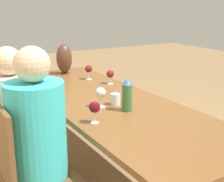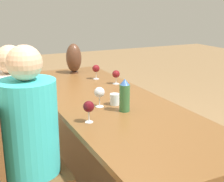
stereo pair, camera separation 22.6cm
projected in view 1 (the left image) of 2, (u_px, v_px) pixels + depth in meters
The scene contains 13 objects.
ground_plane at pixel (105, 177), 2.80m from camera, with size 14.00×14.00×0.00m, color olive.
dining_table at pixel (105, 107), 2.62m from camera, with size 2.65×0.90×0.73m.
water_bottle at pixel (127, 95), 2.30m from camera, with size 0.08×0.08×0.25m.
water_tumbler at pixel (116, 99), 2.46m from camera, with size 0.08×0.08×0.09m.
vase at pixel (64, 59), 3.47m from camera, with size 0.17×0.17×0.34m.
wine_glass_0 at pixel (89, 69), 3.24m from camera, with size 0.08×0.08×0.15m.
wine_glass_1 at pixel (95, 108), 2.06m from camera, with size 0.08×0.08×0.15m.
wine_glass_2 at pixel (101, 93), 2.38m from camera, with size 0.08×0.08×0.16m.
wine_glass_3 at pixel (110, 74), 3.07m from camera, with size 0.08×0.08×0.14m.
chair_near at pixel (28, 171), 1.95m from camera, with size 0.44×0.44×0.94m.
chair_far at pixel (4, 135), 2.47m from camera, with size 0.44×0.44×0.94m.
person_near at pixel (40, 141), 1.94m from camera, with size 0.36×0.36×1.27m.
person_far at pixel (14, 116), 2.47m from camera, with size 0.34×0.34×1.20m.
Camera 1 is at (-2.16, 1.23, 1.51)m, focal length 50.00 mm.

